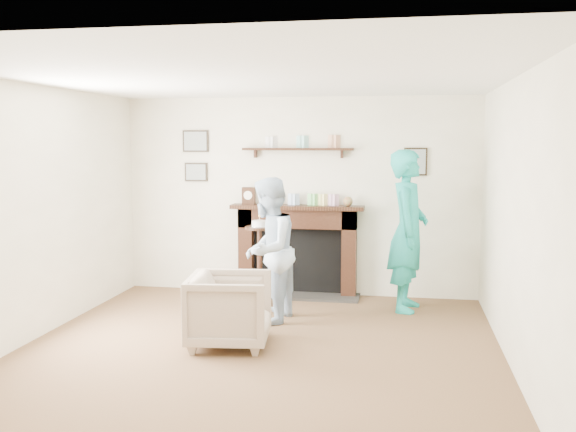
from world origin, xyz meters
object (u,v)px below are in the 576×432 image
at_px(man, 268,322).
at_px(woman, 406,309).
at_px(pedestal_table, 260,250).
at_px(armchair, 230,345).

relative_size(man, woman, 0.85).
xyz_separation_m(woman, pedestal_table, (-1.72, -0.12, 0.67)).
xyz_separation_m(armchair, man, (0.19, 0.86, 0.00)).
bearing_deg(pedestal_table, armchair, -88.13).
height_order(man, pedestal_table, pedestal_table).
bearing_deg(man, pedestal_table, -153.17).
distance_m(woman, pedestal_table, 1.85).
distance_m(armchair, pedestal_table, 1.67).
bearing_deg(woman, pedestal_table, 101.04).
bearing_deg(pedestal_table, man, -69.92).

